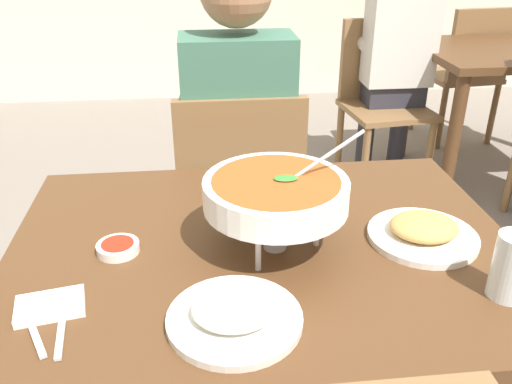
# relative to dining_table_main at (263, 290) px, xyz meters

# --- Properties ---
(dining_table_main) EXTENTS (1.10, 0.82, 0.75)m
(dining_table_main) POSITION_rel_dining_table_main_xyz_m (0.00, 0.00, 0.00)
(dining_table_main) COLOR #51331C
(dining_table_main) RESTS_ON ground_plane
(chair_diner_main) EXTENTS (0.44, 0.44, 0.90)m
(chair_diner_main) POSITION_rel_dining_table_main_xyz_m (-0.00, 0.70, -0.12)
(chair_diner_main) COLOR brown
(chair_diner_main) RESTS_ON ground_plane
(diner_main) EXTENTS (0.40, 0.45, 1.31)m
(diner_main) POSITION_rel_dining_table_main_xyz_m (0.00, 0.73, 0.12)
(diner_main) COLOR #2D2D38
(diner_main) RESTS_ON ground_plane
(curry_bowl) EXTENTS (0.33, 0.30, 0.26)m
(curry_bowl) POSITION_rel_dining_table_main_xyz_m (0.02, -0.02, 0.25)
(curry_bowl) COLOR silver
(curry_bowl) RESTS_ON dining_table_main
(rice_plate) EXTENTS (0.24, 0.24, 0.06)m
(rice_plate) POSITION_rel_dining_table_main_xyz_m (-0.08, -0.25, 0.15)
(rice_plate) COLOR white
(rice_plate) RESTS_ON dining_table_main
(appetizer_plate) EXTENTS (0.24, 0.24, 0.06)m
(appetizer_plate) POSITION_rel_dining_table_main_xyz_m (0.35, -0.02, 0.15)
(appetizer_plate) COLOR white
(appetizer_plate) RESTS_ON dining_table_main
(sauce_dish) EXTENTS (0.09, 0.09, 0.02)m
(sauce_dish) POSITION_rel_dining_table_main_xyz_m (-0.31, 0.00, 0.14)
(sauce_dish) COLOR white
(sauce_dish) RESTS_ON dining_table_main
(napkin_folded) EXTENTS (0.13, 0.10, 0.02)m
(napkin_folded) POSITION_rel_dining_table_main_xyz_m (-0.41, -0.18, 0.13)
(napkin_folded) COLOR white
(napkin_folded) RESTS_ON dining_table_main
(fork_utensil) EXTENTS (0.08, 0.16, 0.01)m
(fork_utensil) POSITION_rel_dining_table_main_xyz_m (-0.43, -0.23, 0.13)
(fork_utensil) COLOR silver
(fork_utensil) RESTS_ON dining_table_main
(spoon_utensil) EXTENTS (0.03, 0.17, 0.01)m
(spoon_utensil) POSITION_rel_dining_table_main_xyz_m (-0.38, -0.23, 0.13)
(spoon_utensil) COLOR silver
(spoon_utensil) RESTS_ON dining_table_main
(drink_glass) EXTENTS (0.07, 0.07, 0.13)m
(drink_glass) POSITION_rel_dining_table_main_xyz_m (0.43, -0.23, 0.18)
(drink_glass) COLOR silver
(drink_glass) RESTS_ON dining_table_main
(dining_table_far) EXTENTS (1.00, 0.80, 0.75)m
(dining_table_far) POSITION_rel_dining_table_main_xyz_m (1.61, 1.82, -0.01)
(dining_table_far) COLOR #51331C
(dining_table_far) RESTS_ON ground_plane
(chair_bg_middle) EXTENTS (0.49, 0.49, 0.90)m
(chair_bg_middle) POSITION_rel_dining_table_main_xyz_m (0.90, 1.89, -0.12)
(chair_bg_middle) COLOR brown
(chair_bg_middle) RESTS_ON ground_plane
(chair_bg_right) EXTENTS (0.49, 0.49, 0.90)m
(chair_bg_right) POSITION_rel_dining_table_main_xyz_m (1.64, 2.37, -0.12)
(chair_bg_right) COLOR brown
(chair_bg_right) RESTS_ON ground_plane
(patron_bg_middle) EXTENTS (0.40, 0.45, 1.31)m
(patron_bg_middle) POSITION_rel_dining_table_main_xyz_m (0.96, 1.88, 0.12)
(patron_bg_middle) COLOR #2D2D38
(patron_bg_middle) RESTS_ON ground_plane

